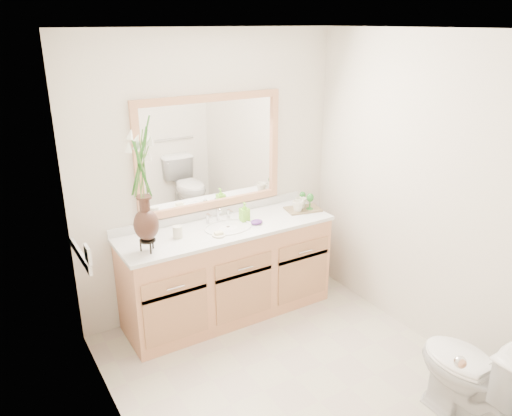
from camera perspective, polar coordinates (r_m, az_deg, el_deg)
floor at (r=3.86m, az=4.45°, el=-18.74°), size 2.60×2.60×0.00m
ceiling at (r=2.99m, az=5.78°, el=19.69°), size 2.40×2.60×0.02m
wall_back at (r=4.29m, az=-5.25°, el=3.68°), size 2.40×0.02×2.40m
wall_front at (r=2.43m, az=23.72°, el=-12.07°), size 2.40×0.02×2.40m
wall_left at (r=2.76m, az=-15.73°, el=-7.01°), size 0.02×2.60×2.40m
wall_right at (r=4.02m, az=19.00°, el=1.46°), size 0.02×2.60×2.40m
vanity at (r=4.36m, az=-3.23°, el=-7.38°), size 1.80×0.55×0.80m
counter at (r=4.18m, az=-3.34°, el=-2.35°), size 1.84×0.57×0.03m
sink at (r=4.18m, az=-3.21°, el=-2.92°), size 0.38×0.34×0.23m
mirror at (r=4.21m, az=-5.20°, el=6.27°), size 1.32×0.04×0.97m
switch_plate at (r=3.53m, az=-18.69°, el=-5.02°), size 0.02×0.12×0.12m
door at (r=2.35m, az=18.14°, el=-18.53°), size 0.80×0.03×2.00m
toilet at (r=3.56m, az=23.56°, el=-17.08°), size 0.42×0.75×0.74m
flower_vase at (r=3.61m, az=-12.91°, el=3.94°), size 0.22×0.22×0.90m
tumbler at (r=3.99m, az=-8.95°, el=-2.71°), size 0.07×0.07×0.10m
soap_dish at (r=4.00m, az=-4.28°, el=-3.06°), size 0.11×0.11×0.03m
soap_bottle at (r=4.27m, az=-1.33°, el=-0.53°), size 0.07×0.07×0.15m
purple_dish at (r=4.21m, az=0.07°, el=-1.60°), size 0.11×0.09×0.04m
tray at (r=4.55m, az=5.38°, el=-0.14°), size 0.34×0.26×0.02m
mug_left at (r=4.46m, az=4.81°, el=0.25°), size 0.13×0.12×0.10m
mug_right at (r=4.54m, az=5.15°, el=0.61°), size 0.14×0.14×0.10m
goblet_front at (r=4.50m, az=6.20°, el=1.08°), size 0.07×0.07×0.15m
goblet_back at (r=4.59m, az=5.34°, el=1.36°), size 0.06×0.06×0.13m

